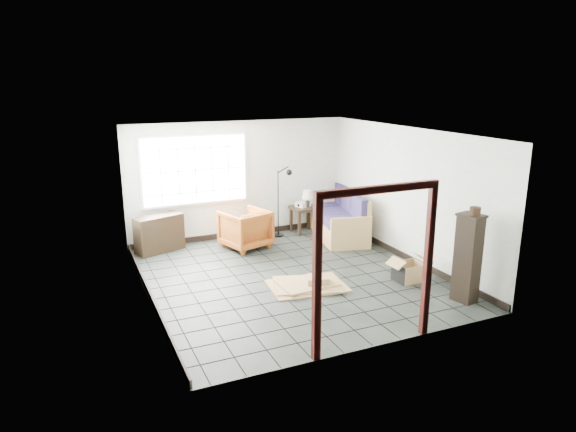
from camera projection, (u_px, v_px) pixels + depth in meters
name	position (u px, v px, depth m)	size (l,w,h in m)	color
ground	(290.00, 277.00, 9.31)	(5.50, 5.50, 0.00)	black
room_shell	(289.00, 186.00, 8.90)	(5.02, 5.52, 2.61)	#BABFB7
window_panel	(195.00, 170.00, 10.88)	(2.32, 0.08, 1.52)	silver
doorway_trim	(376.00, 248.00, 6.57)	(1.80, 0.08, 2.20)	black
futon_sofa	(339.00, 219.00, 11.75)	(1.37, 2.47, 1.04)	#AD7C4E
armchair	(245.00, 227.00, 10.82)	(0.87, 0.82, 0.90)	maroon
side_table	(304.00, 211.00, 11.86)	(0.56, 0.56, 0.61)	black
table_lamp	(308.00, 195.00, 11.75)	(0.34, 0.34, 0.40)	black
projector	(303.00, 204.00, 11.86)	(0.37, 0.34, 0.11)	silver
floor_lamp	(283.00, 199.00, 11.52)	(0.42, 0.28, 1.60)	black
console_shelf	(159.00, 234.00, 10.59)	(1.05, 0.68, 0.76)	black
tall_shelf	(468.00, 258.00, 8.12)	(0.37, 0.44, 1.45)	black
pot	(475.00, 211.00, 7.87)	(0.19, 0.19, 0.13)	black
open_box	(409.00, 272.00, 9.10)	(0.79, 0.41, 0.44)	#987949
cardboard_pile	(309.00, 284.00, 8.85)	(1.39, 1.14, 0.19)	#987949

